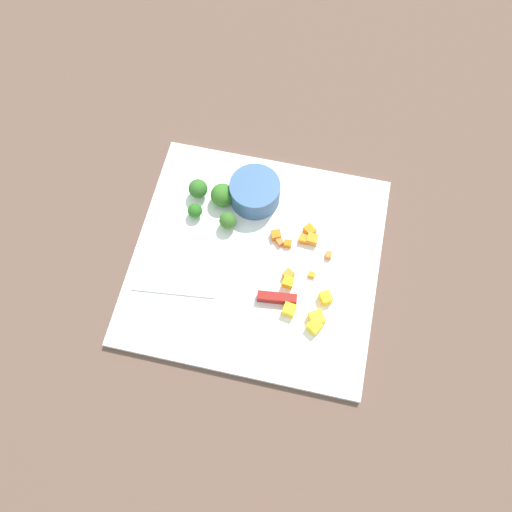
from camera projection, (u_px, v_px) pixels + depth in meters
ground_plane at (256, 261)px, 0.91m from camera, size 4.00×4.00×0.00m
cutting_board at (256, 260)px, 0.90m from camera, size 0.41×0.40×0.01m
prep_bowl at (255, 192)px, 0.92m from camera, size 0.09×0.09×0.05m
chef_knife at (242, 295)px, 0.86m from camera, size 0.28×0.05×0.02m
carrot_dice_0 at (312, 275)px, 0.88m from camera, size 0.01×0.01×0.01m
carrot_dice_1 at (328, 255)px, 0.89m from camera, size 0.01×0.01×0.01m
carrot_dice_2 at (280, 242)px, 0.90m from camera, size 0.02×0.02×0.01m
carrot_dice_3 at (312, 239)px, 0.90m from camera, size 0.02×0.02×0.02m
carrot_dice_4 at (303, 239)px, 0.90m from camera, size 0.01×0.01×0.01m
carrot_dice_5 at (288, 244)px, 0.90m from camera, size 0.01×0.01×0.01m
carrot_dice_6 at (276, 235)px, 0.91m from camera, size 0.02×0.02×0.01m
carrot_dice_7 at (310, 231)px, 0.91m from camera, size 0.02×0.02×0.01m
carrot_dice_8 at (288, 275)px, 0.87m from camera, size 0.02×0.02×0.02m
pepper_dice_0 at (325, 298)px, 0.86m from camera, size 0.02×0.02×0.02m
pepper_dice_1 at (288, 282)px, 0.87m from camera, size 0.02×0.02×0.02m
pepper_dice_2 at (317, 318)px, 0.84m from camera, size 0.03×0.03×0.02m
pepper_dice_3 at (314, 327)px, 0.84m from camera, size 0.03×0.03×0.02m
pepper_dice_4 at (289, 310)px, 0.85m from camera, size 0.02×0.02×0.02m
broccoli_floret_0 at (198, 189)px, 0.93m from camera, size 0.03×0.03×0.04m
broccoli_floret_1 at (195, 211)px, 0.91m from camera, size 0.03×0.03×0.03m
broccoli_floret_2 at (228, 221)px, 0.90m from camera, size 0.03×0.03×0.03m
broccoli_floret_3 at (222, 195)px, 0.92m from camera, size 0.04×0.04×0.04m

